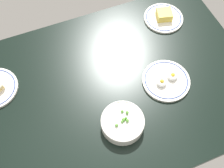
% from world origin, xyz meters
% --- Properties ---
extents(dining_table, '(1.31, 0.90, 0.04)m').
position_xyz_m(dining_table, '(0.00, 0.00, 0.02)').
color(dining_table, black).
rests_on(dining_table, ground).
extents(plate_eggs, '(0.22, 0.22, 0.05)m').
position_xyz_m(plate_eggs, '(0.24, -0.07, 0.05)').
color(plate_eggs, white).
rests_on(plate_eggs, dining_table).
extents(plate_cheese, '(0.20, 0.20, 0.05)m').
position_xyz_m(plate_cheese, '(0.40, 0.27, 0.05)').
color(plate_cheese, white).
rests_on(plate_cheese, dining_table).
extents(bowl_peas, '(0.18, 0.18, 0.06)m').
position_xyz_m(bowl_peas, '(-0.03, -0.19, 0.07)').
color(bowl_peas, white).
rests_on(bowl_peas, dining_table).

